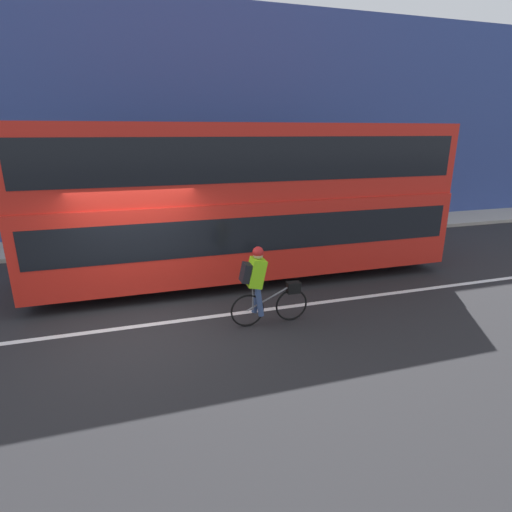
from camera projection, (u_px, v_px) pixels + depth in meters
The scene contains 7 objects.
ground_plane at pixel (143, 322), 7.91m from camera, with size 80.00×80.00×0.00m, color #232326.
road_center_line at pixel (143, 325), 7.77m from camera, with size 50.00×0.14×0.01m, color silver.
sidewalk_curb at pixel (137, 242), 13.41m from camera, with size 60.00×2.10×0.13m.
building_facade at pixel (127, 123), 13.36m from camera, with size 60.00×0.30×7.80m.
bus at pixel (245, 195), 9.90m from camera, with size 10.15×2.62×3.80m.
cyclist_on_bike at pixel (262, 283), 7.58m from camera, with size 1.57×0.32×1.59m.
street_sign_post at pixel (150, 200), 13.03m from camera, with size 0.36×0.09×2.42m.
Camera 1 is at (0.09, -7.50, 3.62)m, focal length 28.00 mm.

